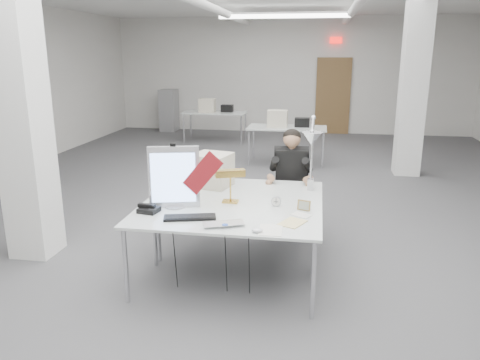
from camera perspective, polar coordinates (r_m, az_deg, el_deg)
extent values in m
cube|color=#454547|center=(6.96, 2.23, -3.50)|extent=(10.00, 14.00, 0.02)
cube|color=silver|center=(13.59, 6.19, 12.54)|extent=(10.00, 0.02, 3.20)
cube|color=white|center=(5.55, -25.05, 7.34)|extent=(0.45, 0.45, 3.20)
cube|color=white|center=(9.22, 20.34, 10.43)|extent=(0.45, 0.45, 3.20)
cube|color=brown|center=(13.54, 11.26, 9.99)|extent=(0.95, 0.08, 2.10)
cube|color=red|center=(13.45, 11.61, 16.35)|extent=(0.32, 0.06, 0.16)
cube|color=white|center=(10.60, 5.35, 19.28)|extent=(2.80, 0.14, 0.08)
cube|color=silver|center=(4.38, -1.88, -4.57)|extent=(1.80, 0.90, 0.02)
cube|color=silver|center=(5.22, 0.06, -1.26)|extent=(1.80, 0.90, 0.02)
cube|color=silver|center=(9.67, 5.76, 6.36)|extent=(1.60, 0.80, 0.02)
cube|color=silver|center=(12.12, -3.07, 8.21)|extent=(1.60, 0.80, 0.02)
cube|color=gray|center=(13.98, -8.65, 8.41)|extent=(0.45, 0.55, 1.20)
cube|color=silver|center=(4.58, -8.04, 0.34)|extent=(0.49, 0.17, 0.61)
cube|color=maroon|center=(4.45, -4.56, 0.82)|extent=(0.41, 0.05, 0.45)
cube|color=black|center=(4.33, -6.14, -4.56)|extent=(0.50, 0.27, 0.02)
imported|color=silver|center=(4.09, -1.84, -5.67)|extent=(0.43, 0.36, 0.03)
ellipsoid|color=silver|center=(3.98, 2.11, -6.15)|extent=(0.11, 0.09, 0.04)
cube|color=black|center=(4.56, -11.05, -3.60)|extent=(0.21, 0.19, 0.05)
cube|color=olive|center=(4.80, -9.15, -2.17)|extent=(0.14, 0.05, 0.10)
cube|color=#A38146|center=(4.56, 7.79, -3.07)|extent=(0.13, 0.07, 0.10)
cylinder|color=#AFAFB4|center=(4.65, 4.43, -2.61)|extent=(0.10, 0.03, 0.10)
cube|color=white|center=(4.05, 3.75, -6.09)|extent=(0.20, 0.29, 0.01)
cube|color=#E5D089|center=(4.22, 6.42, -5.19)|extent=(0.27, 0.31, 0.01)
cube|color=silver|center=(4.43, 7.48, -4.25)|extent=(0.22, 0.20, 0.01)
cube|color=beige|center=(5.31, -3.39, 1.22)|extent=(0.47, 0.46, 0.38)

